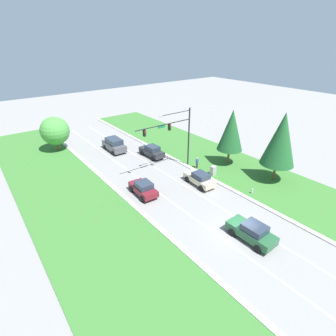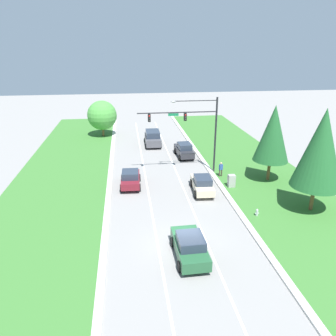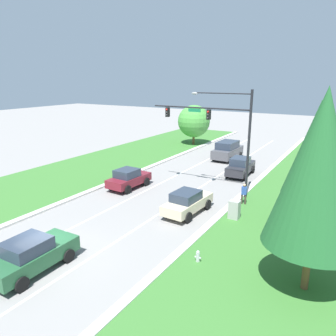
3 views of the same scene
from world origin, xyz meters
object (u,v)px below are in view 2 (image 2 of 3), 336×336
(champagne_sedan, at_px, (202,184))
(fire_hydrant, at_px, (257,213))
(graphite_suv, at_px, (153,138))
(forest_sedan, at_px, (190,246))
(traffic_signal_mast, at_px, (194,124))
(utility_cabinet, at_px, (231,181))
(charcoal_sedan, at_px, (184,150))
(oak_near_left_tree, at_px, (102,115))
(burgundy_sedan, at_px, (130,178))
(pedestrian, at_px, (221,169))
(conifer_near_right_tree, at_px, (321,149))
(conifer_far_right_tree, at_px, (273,134))

(champagne_sedan, distance_m, fire_hydrant, 6.45)
(graphite_suv, distance_m, forest_sedan, 26.92)
(forest_sedan, bearing_deg, graphite_suv, 89.20)
(traffic_signal_mast, height_order, utility_cabinet, traffic_signal_mast)
(charcoal_sedan, relative_size, fire_hydrant, 6.64)
(forest_sedan, relative_size, oak_near_left_tree, 0.81)
(graphite_suv, xyz_separation_m, forest_sedan, (0.12, -26.92, -0.20))
(graphite_suv, relative_size, burgundy_sedan, 1.20)
(burgundy_sedan, bearing_deg, pedestrian, 10.10)
(utility_cabinet, xyz_separation_m, pedestrian, (-0.29, 2.86, 0.27))
(burgundy_sedan, bearing_deg, utility_cabinet, -6.19)
(traffic_signal_mast, height_order, oak_near_left_tree, traffic_signal_mast)
(charcoal_sedan, relative_size, burgundy_sedan, 1.10)
(conifer_near_right_tree, distance_m, conifer_far_right_tree, 7.02)
(conifer_near_right_tree, bearing_deg, utility_cabinet, 133.32)
(traffic_signal_mast, distance_m, burgundy_sedan, 8.98)
(traffic_signal_mast, bearing_deg, conifer_far_right_tree, -22.92)
(utility_cabinet, height_order, oak_near_left_tree, oak_near_left_tree)
(graphite_suv, distance_m, conifer_near_right_tree, 25.12)
(forest_sedan, relative_size, utility_cabinet, 3.41)
(charcoal_sedan, xyz_separation_m, utility_cabinet, (3.04, -10.17, -0.26))
(graphite_suv, relative_size, oak_near_left_tree, 0.90)
(burgundy_sedan, distance_m, conifer_far_right_tree, 15.19)
(traffic_signal_mast, height_order, forest_sedan, traffic_signal_mast)
(charcoal_sedan, distance_m, conifer_near_right_tree, 18.56)
(forest_sedan, bearing_deg, oak_near_left_tree, 101.75)
(charcoal_sedan, xyz_separation_m, conifer_far_right_tree, (7.49, -8.92, 4.23))
(graphite_suv, height_order, fire_hydrant, graphite_suv)
(traffic_signal_mast, xyz_separation_m, pedestrian, (2.76, -1.56, -4.69))
(forest_sedan, distance_m, conifer_near_right_tree, 13.80)
(graphite_suv, height_order, utility_cabinet, graphite_suv)
(charcoal_sedan, height_order, utility_cabinet, charcoal_sedan)
(burgundy_sedan, bearing_deg, conifer_far_right_tree, 1.35)
(fire_hydrant, distance_m, conifer_near_right_tree, 7.38)
(conifer_far_right_tree, bearing_deg, utility_cabinet, -164.37)
(traffic_signal_mast, bearing_deg, utility_cabinet, -55.37)
(champagne_sedan, bearing_deg, traffic_signal_mast, 91.85)
(pedestrian, distance_m, oak_near_left_tree, 23.37)
(traffic_signal_mast, bearing_deg, pedestrian, -29.42)
(traffic_signal_mast, bearing_deg, champagne_sedan, -91.57)
(pedestrian, xyz_separation_m, conifer_far_right_tree, (4.74, -1.61, 4.21))
(pedestrian, relative_size, oak_near_left_tree, 0.30)
(conifer_far_right_tree, bearing_deg, pedestrian, 161.19)
(graphite_suv, bearing_deg, champagne_sedan, -77.57)
(champagne_sedan, bearing_deg, utility_cabinet, 16.17)
(burgundy_sedan, bearing_deg, traffic_signal_mast, 24.56)
(charcoal_sedan, height_order, forest_sedan, charcoal_sedan)
(burgundy_sedan, height_order, oak_near_left_tree, oak_near_left_tree)
(champagne_sedan, height_order, conifer_far_right_tree, conifer_far_right_tree)
(champagne_sedan, distance_m, conifer_near_right_tree, 11.00)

